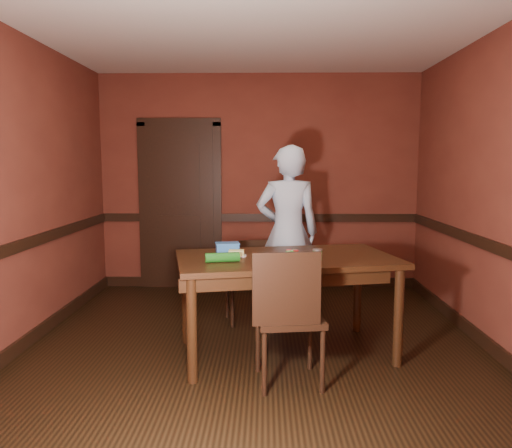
{
  "coord_description": "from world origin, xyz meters",
  "views": [
    {
      "loc": [
        0.08,
        -4.08,
        1.59
      ],
      "look_at": [
        0.0,
        0.35,
        1.05
      ],
      "focal_mm": 35.0,
      "sensor_mm": 36.0,
      "label": 1
    }
  ],
  "objects_px": {
    "chair_far": "(245,282)",
    "sauce_jar": "(317,255)",
    "cheese_saucer": "(236,254)",
    "food_tub": "(227,247)",
    "dining_table": "(286,305)",
    "sandwich_plate": "(292,255)",
    "person": "(288,233)",
    "chair_near": "(289,315)"
  },
  "relations": [
    {
      "from": "chair_far",
      "to": "sauce_jar",
      "type": "distance_m",
      "value": 1.28
    },
    {
      "from": "cheese_saucer",
      "to": "food_tub",
      "type": "height_order",
      "value": "food_tub"
    },
    {
      "from": "dining_table",
      "to": "sandwich_plate",
      "type": "distance_m",
      "value": 0.44
    },
    {
      "from": "sandwich_plate",
      "to": "chair_far",
      "type": "bearing_deg",
      "value": 114.89
    },
    {
      "from": "dining_table",
      "to": "sandwich_plate",
      "type": "xyz_separation_m",
      "value": [
        0.05,
        -0.05,
        0.43
      ]
    },
    {
      "from": "dining_table",
      "to": "cheese_saucer",
      "type": "height_order",
      "value": "cheese_saucer"
    },
    {
      "from": "dining_table",
      "to": "chair_far",
      "type": "height_order",
      "value": "dining_table"
    },
    {
      "from": "cheese_saucer",
      "to": "food_tub",
      "type": "bearing_deg",
      "value": 116.5
    },
    {
      "from": "person",
      "to": "food_tub",
      "type": "relative_size",
      "value": 7.88
    },
    {
      "from": "person",
      "to": "food_tub",
      "type": "distance_m",
      "value": 1.01
    },
    {
      "from": "dining_table",
      "to": "person",
      "type": "bearing_deg",
      "value": 74.9
    },
    {
      "from": "chair_near",
      "to": "person",
      "type": "height_order",
      "value": "person"
    },
    {
      "from": "chair_near",
      "to": "dining_table",
      "type": "bearing_deg",
      "value": -97.24
    },
    {
      "from": "cheese_saucer",
      "to": "dining_table",
      "type": "bearing_deg",
      "value": 0.47
    },
    {
      "from": "chair_far",
      "to": "food_tub",
      "type": "height_order",
      "value": "food_tub"
    },
    {
      "from": "chair_far",
      "to": "chair_near",
      "type": "xyz_separation_m",
      "value": [
        0.38,
        -1.4,
        0.1
      ]
    },
    {
      "from": "sandwich_plate",
      "to": "dining_table",
      "type": "bearing_deg",
      "value": 130.02
    },
    {
      "from": "dining_table",
      "to": "sauce_jar",
      "type": "xyz_separation_m",
      "value": [
        0.24,
        -0.16,
        0.46
      ]
    },
    {
      "from": "dining_table",
      "to": "sauce_jar",
      "type": "bearing_deg",
      "value": -46.08
    },
    {
      "from": "food_tub",
      "to": "sandwich_plate",
      "type": "bearing_deg",
      "value": -33.72
    },
    {
      "from": "dining_table",
      "to": "person",
      "type": "height_order",
      "value": "person"
    },
    {
      "from": "dining_table",
      "to": "sauce_jar",
      "type": "relative_size",
      "value": 19.34
    },
    {
      "from": "person",
      "to": "cheese_saucer",
      "type": "xyz_separation_m",
      "value": [
        -0.47,
        -1.02,
        -0.04
      ]
    },
    {
      "from": "person",
      "to": "sauce_jar",
      "type": "distance_m",
      "value": 1.19
    },
    {
      "from": "dining_table",
      "to": "person",
      "type": "xyz_separation_m",
      "value": [
        0.06,
        1.01,
        0.47
      ]
    },
    {
      "from": "cheese_saucer",
      "to": "food_tub",
      "type": "xyz_separation_m",
      "value": [
        -0.09,
        0.18,
        0.02
      ]
    },
    {
      "from": "cheese_saucer",
      "to": "person",
      "type": "bearing_deg",
      "value": 65.34
    },
    {
      "from": "cheese_saucer",
      "to": "sauce_jar",
      "type": "bearing_deg",
      "value": -13.85
    },
    {
      "from": "dining_table",
      "to": "sauce_jar",
      "type": "distance_m",
      "value": 0.55
    },
    {
      "from": "food_tub",
      "to": "cheese_saucer",
      "type": "bearing_deg",
      "value": -74.51
    },
    {
      "from": "cheese_saucer",
      "to": "food_tub",
      "type": "relative_size",
      "value": 0.74
    },
    {
      "from": "chair_far",
      "to": "chair_near",
      "type": "distance_m",
      "value": 1.45
    },
    {
      "from": "dining_table",
      "to": "sandwich_plate",
      "type": "relative_size",
      "value": 6.83
    },
    {
      "from": "chair_near",
      "to": "cheese_saucer",
      "type": "height_order",
      "value": "chair_near"
    },
    {
      "from": "dining_table",
      "to": "food_tub",
      "type": "height_order",
      "value": "food_tub"
    },
    {
      "from": "sandwich_plate",
      "to": "person",
      "type": "bearing_deg",
      "value": 89.37
    },
    {
      "from": "person",
      "to": "sauce_jar",
      "type": "xyz_separation_m",
      "value": [
        0.18,
        -1.18,
        -0.01
      ]
    },
    {
      "from": "dining_table",
      "to": "cheese_saucer",
      "type": "distance_m",
      "value": 0.6
    },
    {
      "from": "chair_near",
      "to": "sauce_jar",
      "type": "xyz_separation_m",
      "value": [
        0.24,
        0.38,
        0.38
      ]
    },
    {
      "from": "food_tub",
      "to": "sauce_jar",
      "type": "bearing_deg",
      "value": -35.53
    },
    {
      "from": "chair_near",
      "to": "person",
      "type": "bearing_deg",
      "value": -99.36
    },
    {
      "from": "person",
      "to": "food_tub",
      "type": "height_order",
      "value": "person"
    }
  ]
}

